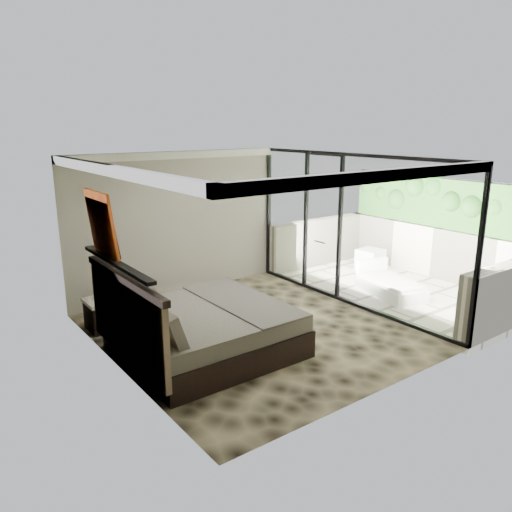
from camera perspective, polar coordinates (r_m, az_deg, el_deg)
floor at (r=8.29m, az=-0.36°, el=-8.57°), size 5.00×5.00×0.00m
ceiling at (r=7.63m, az=-0.39°, el=11.05°), size 4.50×5.00×0.02m
back_wall at (r=9.91m, az=-8.93°, el=3.64°), size 4.50×0.02×2.80m
left_wall at (r=6.81m, az=-15.77°, el=-1.89°), size 0.02×5.00×2.80m
glass_wall at (r=9.31m, az=10.88°, el=2.84°), size 0.08×5.00×2.80m
terrace_slab at (r=10.81m, az=15.93°, el=-3.82°), size 3.00×5.00×0.12m
parapet_far at (r=11.72m, az=20.19°, el=0.37°), size 0.30×5.00×1.10m
foliage_hedge at (r=11.51m, az=20.68°, el=5.68°), size 0.36×4.60×1.10m
picture_ledge at (r=6.89m, az=-15.66°, el=-0.81°), size 0.12×2.20×0.05m
bed at (r=7.44m, az=-6.53°, el=-8.25°), size 2.41×2.33×1.34m
nightstand at (r=8.66m, az=-16.98°, el=-6.21°), size 0.64×0.64×0.56m
table_lamp at (r=8.48m, az=-17.04°, el=-2.36°), size 0.31×0.31×0.57m
abstract_canvas at (r=7.17m, az=-17.28°, el=3.57°), size 0.13×0.90×0.90m
framed_print at (r=7.11m, az=-16.45°, el=2.30°), size 0.11×0.50×0.60m
ottoman at (r=11.78m, az=12.92°, el=-0.48°), size 0.57×0.57×0.51m
lounger at (r=10.33m, az=14.99°, el=-3.25°), size 1.07×1.58×0.57m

